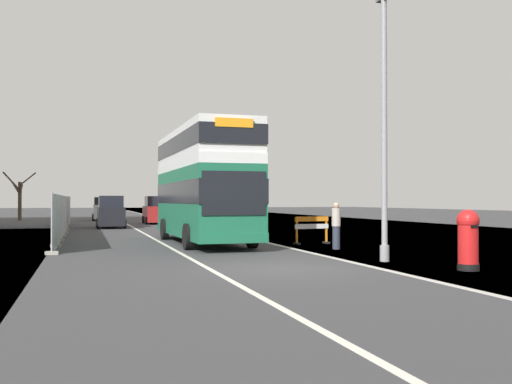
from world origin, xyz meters
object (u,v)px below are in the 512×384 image
Objects in this scene: car_oncoming_near at (111,213)px; car_receding_mid at (157,211)px; double_decker_bus at (203,183)px; roadworks_barrier at (312,227)px; lamppost_foreground at (384,134)px; pedestrian_at_kerb at (336,226)px; red_pillar_postbox at (468,237)px; car_receding_far at (103,209)px.

car_receding_mid is at bearing 57.70° from car_oncoming_near.
car_receding_mid is (0.61, 22.05, -1.59)m from double_decker_bus.
double_decker_bus is 5.09m from roadworks_barrier.
pedestrian_at_kerb is at bearing 84.49° from lamppost_foreground.
roadworks_barrier is 2.78m from pedestrian_at_kerb.
lamppost_foreground is at bearing -84.10° from car_receding_mid.
car_receding_mid is at bearing 95.90° from lamppost_foreground.
car_receding_mid is 2.45× the size of pedestrian_at_kerb.
car_oncoming_near is (-3.25, 15.93, -1.60)m from double_decker_bus.
car_receding_mid is (-3.76, 23.85, 0.29)m from roadworks_barrier.
car_oncoming_near is at bearing -122.30° from car_receding_mid.
pedestrian_at_kerb reaches higher than roadworks_barrier.
double_decker_bus is 16.34m from car_oncoming_near.
lamppost_foreground is 1.88× the size of car_receding_mid.
car_receding_far reaches higher than red_pillar_postbox.
red_pillar_postbox is 1.00× the size of roadworks_barrier.
car_receding_mid is (-3.22, 31.18, -2.88)m from lamppost_foreground.
lamppost_foreground is 5.09× the size of roadworks_barrier.
roadworks_barrier is 19.31m from car_oncoming_near.
car_receding_mid reaches higher than car_receding_far.
car_oncoming_near is 0.94× the size of car_receding_mid.
roadworks_barrier is 0.90× the size of pedestrian_at_kerb.
double_decker_bus is at bearing -91.59° from car_receding_mid.
car_oncoming_near is at bearing 113.27° from roadworks_barrier.
double_decker_bus is at bearing -78.46° from car_oncoming_near.
lamppost_foreground is 4.61× the size of pedestrian_at_kerb.
double_decker_bus is at bearing -84.06° from car_receding_far.
lamppost_foreground is 1.92× the size of car_receding_far.
car_receding_far is 36.94m from pedestrian_at_kerb.
car_receding_far is (-3.90, 9.54, -0.01)m from car_receding_mid.
red_pillar_postbox is at bearing -82.87° from car_receding_mid.
car_oncoming_near reaches higher than pedestrian_at_kerb.
car_receding_far is at bearing 112.22° from car_receding_mid.
lamppost_foreground is 8.01m from roadworks_barrier.
car_oncoming_near is at bearing 110.16° from pedestrian_at_kerb.
car_oncoming_near is 2.30× the size of pedestrian_at_kerb.
double_decker_bus reaches higher than car_receding_mid.
roadworks_barrier is 0.37× the size of car_receding_mid.
red_pillar_postbox is 0.91× the size of pedestrian_at_kerb.
pedestrian_at_kerb is (3.66, -26.62, -0.12)m from car_receding_mid.
car_receding_mid is 26.87m from pedestrian_at_kerb.
roadworks_barrier is at bearing -22.37° from double_decker_bus.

